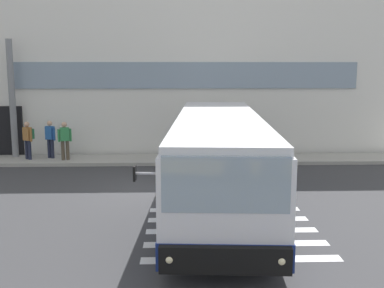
{
  "coord_description": "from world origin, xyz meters",
  "views": [
    {
      "loc": [
        0.63,
        -15.44,
        4.11
      ],
      "look_at": [
        1.12,
        0.44,
        1.5
      ],
      "focal_mm": 43.07,
      "sensor_mm": 36.0,
      "label": 1
    }
  ],
  "objects_px": {
    "entry_support_column": "(12,99)",
    "passenger_by_doorway": "(50,137)",
    "passenger_at_curb_edge": "(65,139)",
    "passenger_near_column": "(28,138)",
    "bus_main_foreground": "(218,160)"
  },
  "relations": [
    {
      "from": "entry_support_column",
      "to": "passenger_by_doorway",
      "type": "height_order",
      "value": "entry_support_column"
    },
    {
      "from": "passenger_at_curb_edge",
      "to": "passenger_near_column",
      "type": "bearing_deg",
      "value": 172.71
    },
    {
      "from": "bus_main_foreground",
      "to": "passenger_near_column",
      "type": "relative_size",
      "value": 7.16
    },
    {
      "from": "passenger_near_column",
      "to": "passenger_by_doorway",
      "type": "distance_m",
      "value": 0.93
    },
    {
      "from": "passenger_near_column",
      "to": "passenger_by_doorway",
      "type": "relative_size",
      "value": 1.0
    },
    {
      "from": "bus_main_foreground",
      "to": "passenger_near_column",
      "type": "xyz_separation_m",
      "value": [
        -7.82,
        6.32,
        -0.22
      ]
    },
    {
      "from": "entry_support_column",
      "to": "passenger_near_column",
      "type": "xyz_separation_m",
      "value": [
        0.82,
        -0.66,
        -1.66
      ]
    },
    {
      "from": "bus_main_foreground",
      "to": "passenger_by_doorway",
      "type": "relative_size",
      "value": 7.16
    },
    {
      "from": "passenger_by_doorway",
      "to": "entry_support_column",
      "type": "bearing_deg",
      "value": 166.87
    },
    {
      "from": "bus_main_foreground",
      "to": "passenger_by_doorway",
      "type": "xyz_separation_m",
      "value": [
        -6.93,
        6.58,
        -0.26
      ]
    },
    {
      "from": "entry_support_column",
      "to": "passenger_by_doorway",
      "type": "distance_m",
      "value": 2.44
    },
    {
      "from": "bus_main_foreground",
      "to": "passenger_at_curb_edge",
      "type": "xyz_separation_m",
      "value": [
        -6.17,
        6.11,
        -0.26
      ]
    },
    {
      "from": "passenger_at_curb_edge",
      "to": "entry_support_column",
      "type": "bearing_deg",
      "value": 160.52
    },
    {
      "from": "passenger_by_doorway",
      "to": "passenger_at_curb_edge",
      "type": "bearing_deg",
      "value": -32.05
    },
    {
      "from": "bus_main_foreground",
      "to": "entry_support_column",
      "type": "bearing_deg",
      "value": 141.05
    }
  ]
}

